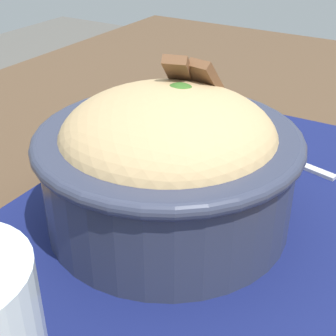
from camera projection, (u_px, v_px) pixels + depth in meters
name	position (u px, v px, depth m)	size (l,w,h in m)	color
table	(220.00, 264.00, 0.48)	(1.24, 0.95, 0.74)	#4C3826
placemat	(207.00, 207.00, 0.44)	(0.46, 0.31, 0.00)	#11194C
bowl	(168.00, 159.00, 0.40)	(0.24, 0.24, 0.14)	#2D3347
fork	(275.00, 155.00, 0.52)	(0.04, 0.13, 0.00)	beige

